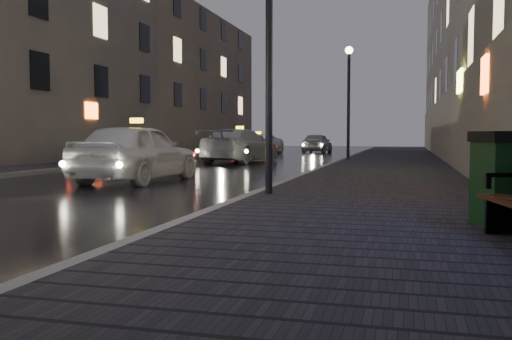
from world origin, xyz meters
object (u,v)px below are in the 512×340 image
Objects in this scene: lamp_near at (269,25)px; taxi_far at (258,144)px; taxi_near at (137,153)px; car_far at (317,143)px; taxi_mid at (240,146)px; lamp_far at (349,88)px; car_left_mid at (114,150)px; trash_bin at (510,178)px.

taxi_far is (-7.11, 26.53, -2.80)m from lamp_near.
car_far is at bearing -90.59° from taxi_near.
taxi_near is at bearing 99.42° from taxi_mid.
lamp_far is at bearing -50.38° from taxi_far.
car_left_mid is at bearing -89.56° from taxi_far.
taxi_near is at bearing -78.30° from taxi_far.
car_left_mid is (-8.65, -6.52, -2.77)m from lamp_far.
lamp_near is 5.75m from trash_bin.
taxi_near reaches higher than car_left_mid.
taxi_mid is (-8.94, 18.07, 0.02)m from trash_bin.
car_left_mid is at bearing 117.58° from trash_bin.
taxi_near reaches higher than taxi_mid.
lamp_near reaches higher than trash_bin.
trash_bin is 0.25× the size of taxi_far.
car_left_mid is 6.54m from taxi_mid.
lamp_far is 14.22m from car_far.
lamp_near is 1.20× the size of car_left_mid.
trash_bin is (3.95, -3.18, -2.72)m from lamp_near.
taxi_mid is (3.66, 5.42, 0.07)m from car_left_mid.
taxi_mid is 14.67m from car_far.
lamp_far is 13.01m from taxi_far.
taxi_near is at bearing -110.43° from lamp_far.
taxi_far is at bearing -72.02° from taxi_mid.
car_far is at bearing 104.68° from lamp_far.
car_left_mid is 0.80× the size of taxi_mid.
taxi_mid reaches higher than car_far.
taxi_near is at bearing 90.23° from car_far.
taxi_mid is at bearing -167.52° from lamp_far.
lamp_far is at bearing 90.00° from lamp_near.
car_left_mid is (-4.00, 5.96, -0.10)m from taxi_near.
lamp_far is at bearing 107.37° from car_far.
lamp_far is at bearing -159.84° from taxi_mid.
car_far reaches higher than trash_bin.
lamp_far reaches higher than car_far.
car_far is (3.57, 2.96, 0.01)m from taxi_far.
taxi_mid is (-4.99, 14.89, -2.70)m from lamp_near.
lamp_near is at bearing 116.22° from taxi_mid.
taxi_near is (-4.65, 3.51, -2.66)m from lamp_near.
lamp_near reaches higher than car_far.
taxi_near is at bearing 142.93° from lamp_near.
car_left_mid is 0.88× the size of taxi_far.
car_left_mid is 20.66m from car_far.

